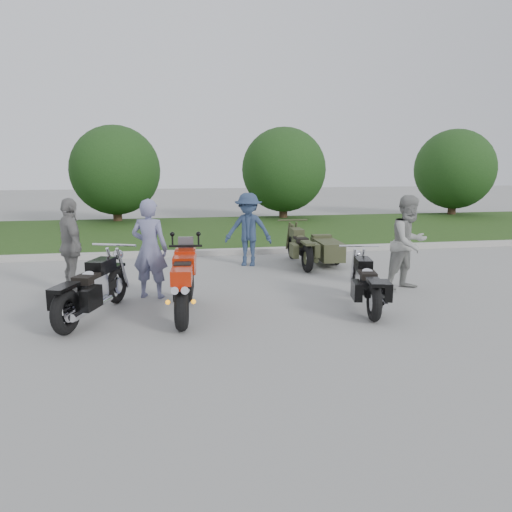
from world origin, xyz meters
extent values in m
plane|color=#979691|center=(0.00, 0.00, 0.00)|extent=(80.00, 80.00, 0.00)
cube|color=#B0ADA5|center=(0.00, 6.00, 0.07)|extent=(60.00, 0.30, 0.15)
cube|color=#32531C|center=(0.00, 10.15, 0.07)|extent=(60.00, 8.00, 0.14)
cylinder|color=#3F2B1C|center=(-3.00, 13.50, 0.60)|extent=(0.36, 0.36, 1.20)
sphere|color=#193714|center=(-3.00, 13.50, 2.20)|extent=(3.60, 3.60, 3.60)
cylinder|color=#3F2B1C|center=(4.00, 13.50, 0.60)|extent=(0.36, 0.36, 1.20)
sphere|color=#193714|center=(4.00, 13.50, 2.20)|extent=(3.60, 3.60, 3.60)
cylinder|color=#3F2B1C|center=(12.00, 13.50, 0.60)|extent=(0.36, 0.36, 1.20)
sphere|color=#193714|center=(12.00, 13.50, 2.20)|extent=(3.60, 3.60, 3.60)
torus|color=black|center=(-0.76, -0.21, 0.33)|extent=(0.26, 0.67, 0.66)
torus|color=black|center=(-0.62, 1.32, 0.32)|extent=(0.18, 0.64, 0.63)
cube|color=black|center=(-0.70, 0.50, 0.58)|extent=(0.38, 0.97, 0.37)
cube|color=#AE1F06|center=(-0.67, 0.74, 0.87)|extent=(0.41, 0.61, 0.28)
cube|color=#AE1F06|center=(-0.74, 0.02, 0.83)|extent=(0.37, 0.61, 0.23)
cube|color=black|center=(-0.71, 0.36, 0.91)|extent=(0.31, 0.39, 0.11)
cube|color=#AE1F06|center=(-0.64, 1.13, 0.83)|extent=(0.40, 0.45, 0.42)
cylinder|color=silver|center=(-0.84, -0.26, 0.66)|extent=(0.16, 0.50, 0.23)
cylinder|color=silver|center=(-0.69, -0.28, 0.66)|extent=(0.16, 0.50, 0.23)
torus|color=black|center=(-2.48, -0.08, 0.35)|extent=(0.41, 0.73, 0.71)
torus|color=black|center=(-1.89, 1.54, 0.33)|extent=(0.35, 0.67, 0.67)
cube|color=black|center=(-2.19, 0.73, 0.44)|extent=(0.64, 1.25, 0.15)
cube|color=silver|center=(-2.19, 0.73, 0.52)|extent=(0.45, 0.55, 0.36)
cube|color=black|center=(-2.08, 1.02, 0.81)|extent=(0.47, 0.64, 0.23)
cube|color=black|center=(-2.24, 0.58, 0.71)|extent=(0.45, 0.59, 0.13)
cube|color=black|center=(-2.48, -0.08, 0.73)|extent=(0.41, 0.62, 0.06)
cylinder|color=silver|center=(-2.13, 0.32, 0.29)|extent=(0.49, 1.11, 0.10)
torus|color=black|center=(2.34, -0.29, 0.32)|extent=(0.28, 0.66, 0.64)
torus|color=black|center=(2.65, 1.24, 0.30)|extent=(0.23, 0.61, 0.60)
cube|color=black|center=(2.49, 0.48, 0.40)|extent=(0.43, 1.15, 0.13)
cube|color=silver|center=(2.49, 0.48, 0.47)|extent=(0.36, 0.47, 0.33)
cube|color=black|center=(2.55, 0.75, 0.74)|extent=(0.36, 0.56, 0.21)
cube|color=black|center=(2.47, 0.34, 0.64)|extent=(0.35, 0.51, 0.11)
cube|color=black|center=(2.34, -0.29, 0.66)|extent=(0.31, 0.55, 0.06)
cylinder|color=silver|center=(2.60, 0.12, 0.26)|extent=(0.30, 1.04, 0.09)
torus|color=black|center=(2.26, 3.43, 0.34)|extent=(0.18, 0.68, 0.68)
torus|color=black|center=(2.30, 5.08, 0.32)|extent=(0.13, 0.64, 0.64)
cube|color=black|center=(2.28, 4.26, 0.42)|extent=(0.25, 1.20, 0.14)
cube|color=#383C23|center=(2.28, 4.26, 0.50)|extent=(0.31, 0.45, 0.35)
cube|color=#383C23|center=(2.29, 4.56, 0.78)|extent=(0.29, 0.55, 0.22)
cube|color=black|center=(2.28, 4.11, 0.68)|extent=(0.29, 0.50, 0.12)
cube|color=#383C23|center=(2.26, 3.43, 0.70)|extent=(0.23, 0.55, 0.06)
cylinder|color=#383C23|center=(2.45, 3.90, 0.28)|extent=(0.12, 1.10, 0.10)
cube|color=#383C23|center=(2.98, 4.14, 0.40)|extent=(0.58, 1.31, 0.45)
torus|color=black|center=(3.22, 4.14, 0.28)|extent=(0.13, 0.56, 0.56)
imported|color=slate|center=(-1.28, 1.83, 0.95)|extent=(0.80, 0.66, 1.90)
imported|color=gray|center=(3.84, 1.58, 0.96)|extent=(1.14, 1.02, 1.92)
imported|color=navy|center=(1.02, 4.45, 0.91)|extent=(1.32, 1.01, 1.81)
imported|color=gray|center=(-2.80, 2.41, 0.94)|extent=(0.87, 1.20, 1.89)
camera|label=1|loc=(-0.90, -7.65, 2.59)|focal=35.00mm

